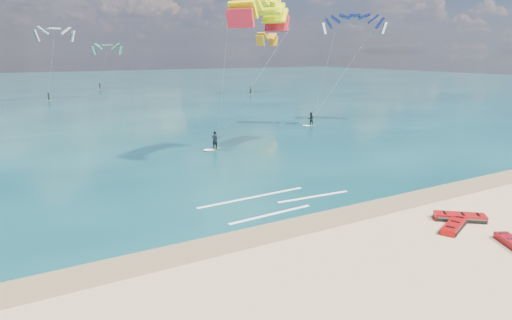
{
  "coord_description": "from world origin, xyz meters",
  "views": [
    {
      "loc": [
        -13.95,
        -14.8,
        8.7
      ],
      "look_at": [
        -0.42,
        8.0,
        2.38
      ],
      "focal_mm": 32.0,
      "sensor_mm": 36.0,
      "label": 1
    }
  ],
  "objects_px": {
    "packed_kite_right": "(512,246)",
    "kitesurfer_main": "(237,70)",
    "kitesurfer_far": "(333,64)",
    "packed_kite_mid": "(460,220)",
    "packed_kite_left": "(454,229)"
  },
  "relations": [
    {
      "from": "kitesurfer_main",
      "to": "kitesurfer_far",
      "type": "bearing_deg",
      "value": 7.84
    },
    {
      "from": "kitesurfer_main",
      "to": "packed_kite_right",
      "type": "bearing_deg",
      "value": -102.12
    },
    {
      "from": "packed_kite_left",
      "to": "packed_kite_right",
      "type": "distance_m",
      "value": 2.78
    },
    {
      "from": "packed_kite_right",
      "to": "kitesurfer_main",
      "type": "relative_size",
      "value": 0.16
    },
    {
      "from": "packed_kite_right",
      "to": "kitesurfer_main",
      "type": "height_order",
      "value": "kitesurfer_main"
    },
    {
      "from": "kitesurfer_far",
      "to": "kitesurfer_main",
      "type": "bearing_deg",
      "value": -153.56
    },
    {
      "from": "packed_kite_left",
      "to": "kitesurfer_far",
      "type": "xyz_separation_m",
      "value": [
        15.21,
        27.85,
        7.31
      ]
    },
    {
      "from": "packed_kite_right",
      "to": "kitesurfer_far",
      "type": "distance_m",
      "value": 34.75
    },
    {
      "from": "packed_kite_mid",
      "to": "kitesurfer_main",
      "type": "xyz_separation_m",
      "value": [
        -2.79,
        19.48,
        7.19
      ]
    },
    {
      "from": "packed_kite_left",
      "to": "kitesurfer_far",
      "type": "distance_m",
      "value": 32.57
    },
    {
      "from": "packed_kite_left",
      "to": "kitesurfer_far",
      "type": "bearing_deg",
      "value": 38.91
    },
    {
      "from": "kitesurfer_main",
      "to": "kitesurfer_far",
      "type": "distance_m",
      "value": 18.46
    },
    {
      "from": "packed_kite_left",
      "to": "kitesurfer_main",
      "type": "xyz_separation_m",
      "value": [
        -1.53,
        20.07,
        7.19
      ]
    },
    {
      "from": "kitesurfer_main",
      "to": "kitesurfer_far",
      "type": "height_order",
      "value": "kitesurfer_far"
    },
    {
      "from": "packed_kite_left",
      "to": "kitesurfer_main",
      "type": "distance_m",
      "value": 21.38
    }
  ]
}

